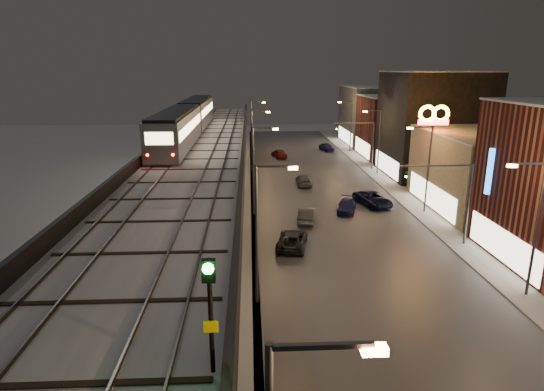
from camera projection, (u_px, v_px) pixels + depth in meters
name	position (u px, v px, depth m)	size (l,w,h in m)	color
road_surface	(327.00, 203.00, 50.59)	(17.00, 120.00, 0.06)	#46474D
sidewalk_right	(415.00, 201.00, 51.06)	(4.00, 120.00, 0.14)	#9FA1A8
under_viaduct_pavement	(205.00, 204.00, 49.94)	(11.00, 120.00, 0.06)	#9FA1A8
elevated_viaduct	(200.00, 160.00, 45.41)	(9.00, 100.00, 6.30)	black
viaduct_trackbed	(200.00, 152.00, 45.32)	(8.40, 100.00, 0.32)	#B2B7C1
viaduct_parapet_streetside	(244.00, 147.00, 45.43)	(0.30, 100.00, 1.10)	black
viaduct_parapet_far	(156.00, 148.00, 45.01)	(0.30, 100.00, 1.10)	black
building_c	(490.00, 172.00, 47.40)	(12.20, 15.20, 8.16)	gray
building_d	(433.00, 125.00, 61.98)	(12.20, 13.20, 14.16)	black
building_e	(399.00, 127.00, 75.99)	(12.20, 12.20, 10.16)	#5E2A21
building_f	(376.00, 115.00, 89.32)	(12.20, 16.20, 11.16)	#4E4E4F
streetlight_left_1	(261.00, 225.00, 27.65)	(2.57, 0.28, 9.00)	#38383A
streetlight_right_1	(534.00, 221.00, 28.47)	(2.56, 0.28, 9.00)	#38383A
streetlight_left_2	(256.00, 165.00, 44.96)	(2.57, 0.28, 9.00)	#38383A
streetlight_right_2	(426.00, 163.00, 45.78)	(2.56, 0.28, 9.00)	#38383A
streetlight_left_3	(254.00, 138.00, 62.28)	(2.57, 0.28, 9.00)	#38383A
streetlight_right_3	(377.00, 137.00, 63.10)	(2.56, 0.28, 9.00)	#38383A
streetlight_left_4	(253.00, 123.00, 79.59)	(2.57, 0.28, 9.00)	#38383A
streetlight_right_4	(350.00, 123.00, 80.41)	(2.56, 0.28, 9.00)	#38383A
traffic_light_rig_a	(456.00, 194.00, 37.28)	(6.10, 0.34, 7.00)	#38383A
traffic_light_rig_b	(365.00, 139.00, 66.13)	(6.10, 0.34, 7.00)	#38383A
subway_train	(188.00, 119.00, 55.67)	(3.12, 37.85, 3.74)	gray
rail_signal	(210.00, 294.00, 11.44)	(0.38, 0.45, 3.29)	black
car_near_white	(306.00, 215.00, 44.13)	(1.50, 4.30, 1.42)	#4C4E53
car_mid_silver	(292.00, 240.00, 37.73)	(2.28, 4.93, 1.37)	black
car_mid_dark	(304.00, 180.00, 58.08)	(1.87, 4.60, 1.33)	#595C64
car_far_white	(279.00, 154.00, 75.98)	(1.71, 4.25, 1.45)	maroon
car_onc_dark	(373.00, 200.00, 49.19)	(2.47, 5.37, 1.49)	black
car_onc_white	(347.00, 206.00, 47.20)	(1.76, 4.32, 1.25)	#14184C
car_onc_red	(326.00, 148.00, 82.09)	(1.64, 4.08, 1.39)	#171B48
sign_mcdonalds	(433.00, 124.00, 47.03)	(3.22, 0.51, 10.85)	#38383A
sign_carwash	(497.00, 180.00, 35.94)	(1.63, 0.35, 8.45)	#38383A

